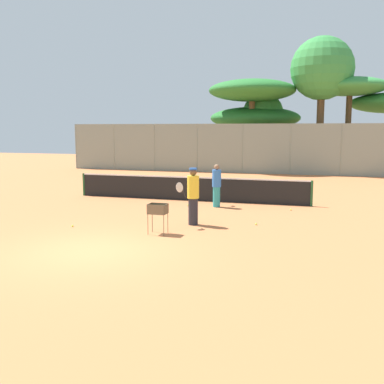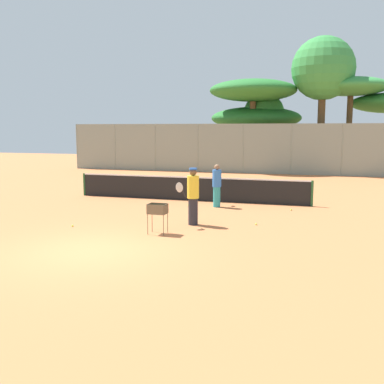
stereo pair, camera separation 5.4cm
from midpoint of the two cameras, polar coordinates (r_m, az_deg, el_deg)
name	(u,v)px [view 1 (the left image)]	position (r m, az deg, el deg)	size (l,w,h in m)	color
ground_plane	(91,251)	(12.10, -12.80, -7.36)	(80.00, 80.00, 0.00)	#C67242
tennis_net	(189,188)	(19.93, -0.43, 0.50)	(10.65, 0.10, 1.07)	#26592D
back_fence	(242,149)	(32.44, 6.35, 5.50)	(27.02, 0.08, 3.53)	gray
tree_0	(252,91)	(35.06, 7.60, 12.58)	(6.56, 6.56, 6.86)	brown
tree_2	(263,114)	(36.40, 8.95, 9.71)	(3.20, 3.20, 5.97)	brown
tree_3	(322,69)	(34.51, 16.15, 14.72)	(4.49, 4.49, 9.70)	brown
tree_4	(255,118)	(37.38, 7.98, 9.25)	(7.28, 7.28, 4.94)	brown
tree_5	(350,88)	(35.52, 19.36, 12.38)	(5.41, 5.41, 6.90)	brown
player_white_outfit	(193,196)	(14.82, 0.02, -0.45)	(0.64, 0.83, 1.90)	#26262D
player_red_cap	(217,185)	(18.27, 3.06, 0.88)	(0.36, 0.91, 1.75)	teal
ball_cart	(158,211)	(13.64, -4.49, -2.46)	(0.56, 0.41, 0.92)	brown
tennis_ball_0	(256,224)	(15.10, 8.05, -4.03)	(0.07, 0.07, 0.07)	#D1E54C
tennis_ball_1	(73,226)	(15.18, -15.03, -4.17)	(0.07, 0.07, 0.07)	#D1E54C
tennis_ball_2	(188,205)	(18.63, -0.59, -1.66)	(0.07, 0.07, 0.07)	#D1E54C
tennis_ball_3	(291,210)	(17.99, 12.35, -2.20)	(0.07, 0.07, 0.07)	#D1E54C
parked_car	(210,161)	(35.34, 2.30, 3.96)	(4.20, 1.70, 1.60)	white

